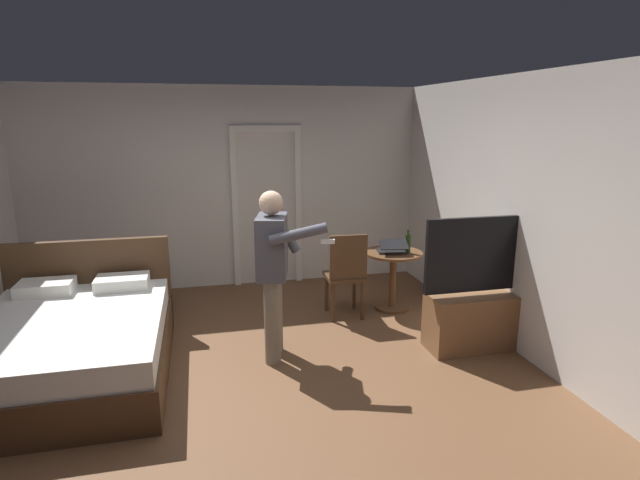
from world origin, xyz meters
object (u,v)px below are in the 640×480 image
Objects in this scene: bed at (73,343)px; person_blue_shirt at (274,264)px; side_table at (393,270)px; tv_flatscreen at (481,309)px; laptop at (392,249)px; wooden_chair at (346,272)px; bottle_on_table at (408,243)px; suitcase_small at (144,289)px; suitcase_dark at (140,298)px.

person_blue_shirt is (1.78, -0.05, 0.62)m from bed.
person_blue_shirt reaches higher than bed.
bed is 3.44m from side_table.
tv_flatscreen is 3.55× the size of laptop.
wooden_chair is (2.70, 0.73, 0.24)m from bed.
suitcase_small is (-3.02, 0.78, -0.58)m from bottle_on_table.
wooden_chair is at bearing -169.44° from laptop.
side_table is 2.57× the size of bottle_on_table.
person_blue_shirt is (-1.54, -0.93, 0.45)m from side_table.
tv_flatscreen is 3.83m from suitcase_dark.
wooden_chair is (-1.08, 1.03, 0.14)m from tv_flatscreen.
laptop is 0.58× the size of suitcase_dark.
bed reaches higher than side_table.
laptop is at bearing -131.14° from side_table.
tv_flatscreen is at bearing -12.11° from suitcase_dark.
bottle_on_table is 0.28× the size of wooden_chair.
bed is at bearing -104.86° from suitcase_small.
person_blue_shirt reaches higher than laptop.
side_table is at bearing 31.15° from person_blue_shirt.
bottle_on_table is (-0.32, 1.11, 0.42)m from tv_flatscreen.
bottle_on_table is 0.43× the size of suitcase_dark.
laptop is at bearing -13.84° from suitcase_small.
tv_flatscreen is 1.34× the size of wooden_chair.
laptop is 3.01m from suitcase_dark.
tv_flatscreen is 1.22m from bottle_on_table.
bed is at bearing -164.83° from wooden_chair.
suitcase_small is at bearing 83.38° from suitcase_dark.
bed is 1.64m from suitcase_small.
bed is at bearing 175.43° from tv_flatscreen.
tv_flatscreen reaches higher than suitcase_small.
bottle_on_table reaches higher than laptop.
bed is 3.80m from tv_flatscreen.
person_blue_shirt is 2.19m from suitcase_dark.
person_blue_shirt is 2.93× the size of suitcase_small.
laptop is at bearing 14.36° from bed.
wooden_chair is 2.45m from suitcase_dark.
bed is at bearing -165.11° from side_table.
wooden_chair reaches higher than suitcase_small.
laptop is 0.63m from wooden_chair.
suitcase_dark is (0.40, 1.47, -0.14)m from bed.
person_blue_shirt is at bearing 172.82° from tv_flatscreen.
bottle_on_table is at bearing 3.25° from suitcase_dark.
suitcase_dark is (-1.38, 1.52, -0.76)m from person_blue_shirt.
laptop is at bearing 113.49° from tv_flatscreen.
bottle_on_table reaches higher than suitcase_small.
wooden_chair reaches higher than suitcase_dark.
side_table is (-0.46, 1.19, 0.08)m from tv_flatscreen.
person_blue_shirt is at bearing -49.92° from suitcase_small.
suitcase_dark is at bearing 132.22° from person_blue_shirt.
wooden_chair is at bearing -174.64° from bottle_on_table.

